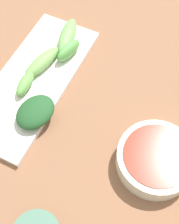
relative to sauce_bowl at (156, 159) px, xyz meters
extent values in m
cube|color=brown|center=(0.15, -0.03, -0.03)|extent=(2.10, 2.10, 0.02)
cylinder|color=silver|center=(0.00, 0.00, 0.00)|extent=(0.13, 0.13, 0.04)
cylinder|color=maroon|center=(0.00, 0.00, 0.01)|extent=(0.11, 0.11, 0.02)
cube|color=white|center=(0.27, -0.06, -0.01)|extent=(0.13, 0.32, 0.01)
ellipsoid|color=#205026|center=(0.22, 0.01, 0.01)|extent=(0.07, 0.09, 0.03)
ellipsoid|color=#73A756|center=(0.26, -0.09, 0.00)|extent=(0.05, 0.10, 0.02)
ellipsoid|color=#5CB051|center=(0.23, -0.14, 0.01)|extent=(0.04, 0.06, 0.03)
ellipsoid|color=#65A44D|center=(0.27, -0.04, 0.00)|extent=(0.03, 0.06, 0.02)
ellipsoid|color=#70AC5B|center=(0.25, -0.17, 0.00)|extent=(0.05, 0.10, 0.03)
camera|label=1|loc=(0.01, 0.23, 0.50)|focal=52.95mm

